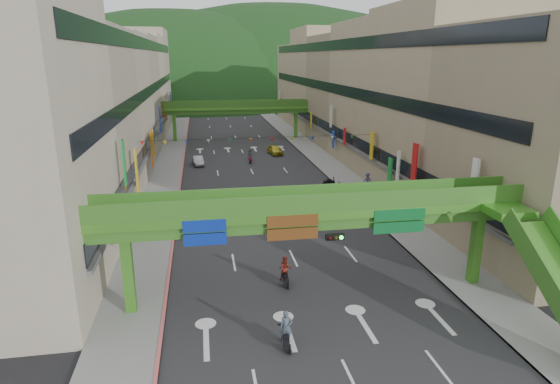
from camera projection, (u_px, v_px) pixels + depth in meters
The scene contains 23 objects.
ground at pixel (339, 354), 23.94m from camera, with size 320.00×320.00×0.00m, color black.
road_slab at pixel (245, 156), 71.26m from camera, with size 18.00×140.00×0.02m, color #28282B.
sidewalk_left at pixel (171, 158), 69.46m from camera, with size 4.00×140.00×0.15m, color gray.
sidewalk_right at pixel (315, 153), 73.02m from camera, with size 4.00×140.00×0.15m, color gray.
curb_left at pixel (184, 158), 69.77m from camera, with size 0.20×140.00×0.18m, color #CC5959.
curb_right at pixel (303, 154), 72.71m from camera, with size 0.20×140.00×0.18m, color gray.
building_row_left at pixel (109, 95), 65.56m from camera, with size 12.80×95.00×19.00m.
building_row_right at pixel (366, 92), 71.69m from camera, with size 12.80×95.00×19.00m.
overpass_near at pixel (331, 222), 27.73m from camera, with size 28.00×12.27×7.10m.
overpass_far at pixel (236, 110), 83.96m from camera, with size 28.00×2.20×7.10m.
hill_left at pixel (176, 98), 172.96m from camera, with size 168.00×140.00×112.00m, color #1C4419.
hill_right at pixel (274, 92), 198.37m from camera, with size 208.00×176.00×128.00m, color #1C4419.
bunting_string at pixel (261, 140), 50.67m from camera, with size 26.00×0.36×0.47m.
scooter_rider_near at pixel (286, 331), 24.19m from camera, with size 0.73×1.59×2.12m.
scooter_rider_mid at pixel (286, 271), 30.86m from camera, with size 0.88×1.60×2.04m.
scooter_rider_left at pixel (193, 222), 39.76m from camera, with size 1.15×1.58×2.18m.
scooter_rider_far at pixel (250, 156), 66.58m from camera, with size 0.88×1.60×2.06m.
parked_scooter_row at pixel (343, 195), 49.45m from camera, with size 1.60×11.55×1.08m.
car_silver at pixel (198, 161), 65.39m from camera, with size 1.35×3.86×1.27m, color #9E9EA6.
car_yellow at pixel (275, 150), 72.55m from camera, with size 1.68×4.18×1.42m, color gold.
pedestrian_red at pixel (358, 192), 49.77m from camera, with size 0.75×0.59×1.55m, color maroon.
pedestrian_dark at pixel (385, 195), 48.65m from camera, with size 0.91×0.38×1.55m, color black.
pedestrian_blue at pixel (367, 181), 53.78m from camera, with size 0.78×0.50×1.67m, color navy.
Camera 1 is at (-6.47, -19.86, 14.66)m, focal length 30.00 mm.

